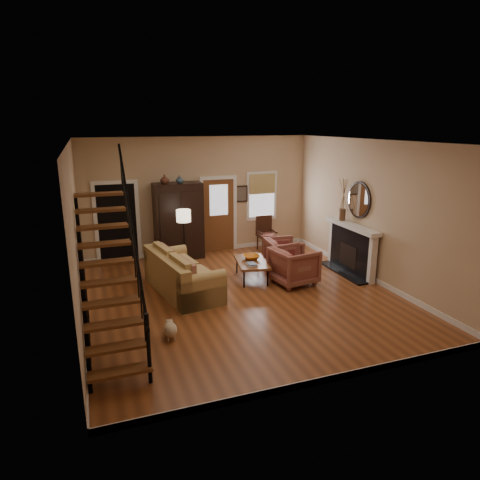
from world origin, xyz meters
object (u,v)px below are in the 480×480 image
object	(u,v)px
armoire	(179,221)
floor_lamp	(184,240)
armchair_right	(283,254)
sofa	(182,273)
coffee_table	(252,270)
side_chair	(267,234)
armchair_left	(294,266)

from	to	relation	value
armoire	floor_lamp	world-z (taller)	armoire
armchair_right	floor_lamp	world-z (taller)	floor_lamp
sofa	coffee_table	world-z (taller)	sofa
floor_lamp	side_chair	distance (m)	2.78
armchair_left	floor_lamp	size ratio (longest dim) A/B	0.61
sofa	armchair_right	bearing A→B (deg)	4.10
sofa	coffee_table	distance (m)	1.76
sofa	side_chair	bearing A→B (deg)	27.21
armoire	floor_lamp	size ratio (longest dim) A/B	1.34
coffee_table	armchair_right	distance (m)	1.19
armchair_right	armchair_left	bearing A→B (deg)	172.09
coffee_table	side_chair	size ratio (longest dim) A/B	1.17
sofa	armoire	bearing A→B (deg)	69.50
floor_lamp	side_chair	world-z (taller)	floor_lamp
side_chair	armoire	bearing A→B (deg)	175.52
coffee_table	floor_lamp	world-z (taller)	floor_lamp
floor_lamp	armchair_left	bearing A→B (deg)	-39.62
armchair_right	floor_lamp	size ratio (longest dim) A/B	0.55
sofa	armchair_right	world-z (taller)	sofa
armoire	floor_lamp	bearing A→B (deg)	-94.58
sofa	floor_lamp	distance (m)	1.52
sofa	armchair_right	size ratio (longest dim) A/B	2.72
armoire	armchair_right	world-z (taller)	armoire
armchair_left	armchair_right	size ratio (longest dim) A/B	1.11
armchair_right	side_chair	size ratio (longest dim) A/B	0.84
side_chair	sofa	bearing A→B (deg)	-142.82
coffee_table	floor_lamp	distance (m)	1.90
armchair_left	armoire	bearing A→B (deg)	27.58
coffee_table	floor_lamp	xyz separation A→B (m)	(-1.36, 1.21, 0.56)
armoire	armchair_left	xyz separation A→B (m)	(2.10, -2.86, -0.62)
sofa	coffee_table	bearing A→B (deg)	-2.82
sofa	coffee_table	size ratio (longest dim) A/B	1.96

